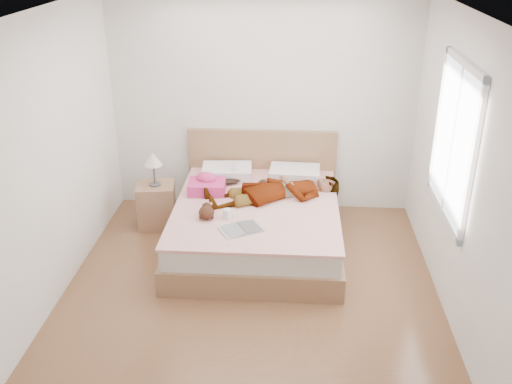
# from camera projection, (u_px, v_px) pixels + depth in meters

# --- Properties ---
(ground) EXTENTS (4.00, 4.00, 0.00)m
(ground) POSITION_uv_depth(u_px,v_px,m) (250.00, 295.00, 5.45)
(ground) COLOR #4B2F17
(ground) RESTS_ON ground
(woman) EXTENTS (1.66, 1.09, 0.21)m
(woman) POSITION_uv_depth(u_px,v_px,m) (275.00, 187.00, 6.25)
(woman) COLOR white
(woman) RESTS_ON bed
(hair) EXTENTS (0.48, 0.56, 0.07)m
(hair) POSITION_uv_depth(u_px,v_px,m) (228.00, 175.00, 6.72)
(hair) COLOR black
(hair) RESTS_ON bed
(phone) EXTENTS (0.08, 0.10, 0.05)m
(phone) POSITION_uv_depth(u_px,v_px,m) (234.00, 165.00, 6.61)
(phone) COLOR silver
(phone) RESTS_ON bed
(room_shell) EXTENTS (4.00, 4.00, 4.00)m
(room_shell) POSITION_uv_depth(u_px,v_px,m) (454.00, 141.00, 4.99)
(room_shell) COLOR white
(room_shell) RESTS_ON ground
(bed) EXTENTS (1.80, 2.08, 1.00)m
(bed) POSITION_uv_depth(u_px,v_px,m) (257.00, 220.00, 6.28)
(bed) COLOR brown
(bed) RESTS_ON ground
(towel) EXTENTS (0.42, 0.36, 0.21)m
(towel) POSITION_uv_depth(u_px,v_px,m) (207.00, 185.00, 6.36)
(towel) COLOR #E73E84
(towel) RESTS_ON bed
(magazine) EXTENTS (0.48, 0.43, 0.02)m
(magazine) POSITION_uv_depth(u_px,v_px,m) (241.00, 229.00, 5.58)
(magazine) COLOR silver
(magazine) RESTS_ON bed
(coffee_mug) EXTENTS (0.13, 0.09, 0.10)m
(coffee_mug) POSITION_uv_depth(u_px,v_px,m) (228.00, 214.00, 5.79)
(coffee_mug) COLOR white
(coffee_mug) RESTS_ON bed
(plush_toy) EXTENTS (0.18, 0.25, 0.14)m
(plush_toy) POSITION_uv_depth(u_px,v_px,m) (207.00, 211.00, 5.79)
(plush_toy) COLOR black
(plush_toy) RESTS_ON bed
(nightstand) EXTENTS (0.48, 0.44, 0.92)m
(nightstand) POSITION_uv_depth(u_px,v_px,m) (156.00, 202.00, 6.63)
(nightstand) COLOR #8A5D3F
(nightstand) RESTS_ON ground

